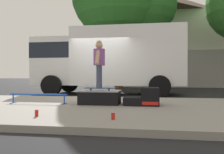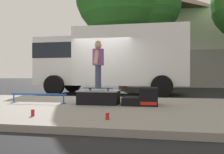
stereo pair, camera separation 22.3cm
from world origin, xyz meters
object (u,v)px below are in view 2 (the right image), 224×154
(skateboard, at_px, (98,88))
(box_truck, at_px, (110,58))
(grind_rail, at_px, (38,96))
(soda_can_b, at_px, (107,116))
(kicker_ramp, at_px, (144,98))
(skater_kid, at_px, (98,60))
(skate_box, at_px, (99,97))
(soda_can, at_px, (33,113))

(skateboard, bearing_deg, box_truck, 97.24)
(grind_rail, distance_m, box_truck, 5.28)
(skateboard, bearing_deg, soda_can_b, -71.97)
(soda_can_b, bearing_deg, kicker_ramp, 77.00)
(skateboard, relative_size, box_truck, 0.11)
(skateboard, height_order, soda_can_b, skateboard)
(skater_kid, bearing_deg, skate_box, 1.94)
(kicker_ramp, bearing_deg, soda_can, -133.35)
(grind_rail, height_order, skater_kid, skater_kid)
(box_truck, bearing_deg, skater_kid, -82.76)
(skate_box, distance_m, skater_kid, 0.98)
(grind_rail, height_order, box_truck, box_truck)
(skater_kid, height_order, box_truck, box_truck)
(skate_box, xyz_separation_m, soda_can_b, (0.68, -2.17, -0.13))
(skate_box, bearing_deg, grind_rail, -175.70)
(box_truck, bearing_deg, skateboard, -82.76)
(skate_box, xyz_separation_m, grind_rail, (-1.70, -0.13, 0.01))
(box_truck, bearing_deg, soda_can_b, -79.34)
(skate_box, height_order, kicker_ramp, kicker_ramp)
(grind_rail, xyz_separation_m, skateboard, (1.67, 0.13, 0.22))
(soda_can, height_order, box_truck, box_truck)
(kicker_ramp, distance_m, grind_rail, 2.88)
(soda_can_b, bearing_deg, skate_box, 107.48)
(kicker_ramp, relative_size, grind_rail, 0.54)
(soda_can_b, relative_size, box_truck, 0.02)
(skateboard, xyz_separation_m, skater_kid, (0.00, -0.00, 0.76))
(kicker_ramp, bearing_deg, grind_rail, -177.47)
(kicker_ramp, bearing_deg, soda_can_b, -103.00)
(skate_box, relative_size, skater_kid, 0.85)
(grind_rail, distance_m, soda_can_b, 3.14)
(skate_box, distance_m, soda_can, 2.21)
(skater_kid, bearing_deg, grind_rail, -175.67)
(box_truck, bearing_deg, soda_can, -91.06)
(skateboard, distance_m, skater_kid, 0.76)
(soda_can_b, xyz_separation_m, box_truck, (-1.32, 7.03, 1.52))
(kicker_ramp, relative_size, skater_kid, 0.71)
(grind_rail, xyz_separation_m, skater_kid, (1.67, 0.13, 0.97))
(skate_box, height_order, soda_can, skate_box)
(skate_box, bearing_deg, skater_kid, -178.06)
(soda_can_b, bearing_deg, box_truck, 100.66)
(skater_kid, relative_size, box_truck, 0.18)
(grind_rail, bearing_deg, skate_box, 4.30)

